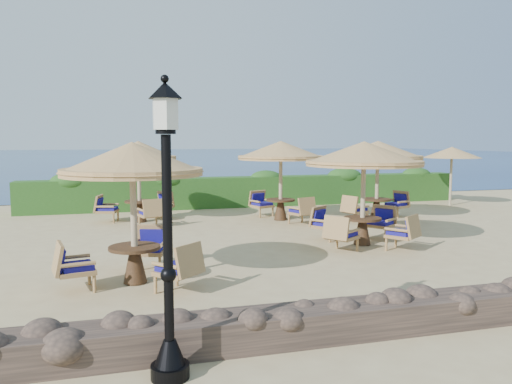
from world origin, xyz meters
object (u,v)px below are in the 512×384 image
cafe_set_2 (139,166)px  cafe_set_3 (281,160)px  cafe_set_1 (364,172)px  cafe_set_4 (378,159)px  extra_parasol (452,153)px  cafe_set_0 (133,184)px  lamp_post (168,244)px

cafe_set_2 → cafe_set_3: size_ratio=0.93×
cafe_set_1 → cafe_set_2: bearing=136.0°
cafe_set_2 → cafe_set_4: (7.77, -1.57, 0.22)m
extra_parasol → cafe_set_0: bearing=-148.1°
lamp_post → cafe_set_4: bearing=50.5°
cafe_set_0 → cafe_set_1: (5.75, 1.99, -0.00)m
extra_parasol → cafe_set_3: (-7.89, -1.69, -0.14)m
lamp_post → cafe_set_1: size_ratio=1.11×
extra_parasol → cafe_set_0: 15.15m
cafe_set_1 → cafe_set_3: same height
lamp_post → extra_parasol: size_ratio=1.38×
lamp_post → cafe_set_0: 4.00m
cafe_set_2 → cafe_set_4: same height
lamp_post → cafe_set_2: size_ratio=1.23×
cafe_set_0 → cafe_set_1: size_ratio=0.92×
cafe_set_2 → extra_parasol: bearing=3.8°
cafe_set_3 → cafe_set_4: (3.19, -0.72, 0.02)m
cafe_set_0 → cafe_set_1: same height
cafe_set_4 → lamp_post: bearing=-129.5°
cafe_set_2 → cafe_set_4: bearing=-11.5°
lamp_post → cafe_set_4: 12.43m
cafe_set_0 → cafe_set_4: 9.90m
extra_parasol → cafe_set_1: size_ratio=0.80×
lamp_post → cafe_set_1: (5.50, 5.98, 0.32)m
cafe_set_0 → cafe_set_4: same height
cafe_set_4 → extra_parasol: bearing=27.2°
cafe_set_0 → lamp_post: bearing=-86.3°
cafe_set_0 → cafe_set_2: same height
cafe_set_3 → cafe_set_2: bearing=169.4°
cafe_set_0 → cafe_set_2: 7.19m
cafe_set_1 → cafe_set_3: size_ratio=1.04×
cafe_set_2 → cafe_set_3: bearing=-10.6°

